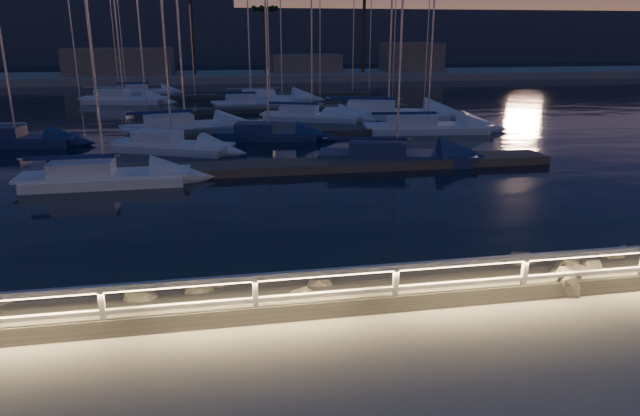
# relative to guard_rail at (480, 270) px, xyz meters

# --- Properties ---
(ground) EXTENTS (400.00, 400.00, 0.00)m
(ground) POSITION_rel_guard_rail_xyz_m (0.07, 0.00, -0.77)
(ground) COLOR #A29D92
(ground) RESTS_ON ground
(harbor_water) EXTENTS (400.00, 440.00, 0.60)m
(harbor_water) POSITION_rel_guard_rail_xyz_m (0.07, 31.22, -1.74)
(harbor_water) COLOR black
(harbor_water) RESTS_ON ground
(guard_rail) EXTENTS (44.11, 0.12, 1.06)m
(guard_rail) POSITION_rel_guard_rail_xyz_m (0.00, 0.00, 0.00)
(guard_rail) COLOR silver
(guard_rail) RESTS_ON ground
(riprap) EXTENTS (38.88, 2.93, 1.34)m
(riprap) POSITION_rel_guard_rail_xyz_m (-0.12, 1.66, -1.02)
(riprap) COLOR slate
(riprap) RESTS_ON ground
(floating_docks) EXTENTS (22.00, 36.00, 0.40)m
(floating_docks) POSITION_rel_guard_rail_xyz_m (0.07, 32.50, -1.17)
(floating_docks) COLOR #59504A
(floating_docks) RESTS_ON ground
(far_shore) EXTENTS (160.00, 14.00, 5.20)m
(far_shore) POSITION_rel_guard_rail_xyz_m (-0.06, 74.05, -0.48)
(far_shore) COLOR #A29D92
(far_shore) RESTS_ON ground
(palm_left) EXTENTS (3.00, 3.00, 11.20)m
(palm_left) POSITION_rel_guard_rail_xyz_m (-7.93, 72.00, 9.36)
(palm_left) COLOR #453020
(palm_left) RESTS_ON ground
(palm_center) EXTENTS (3.00, 3.00, 9.70)m
(palm_center) POSITION_rel_guard_rail_xyz_m (2.07, 73.00, 8.01)
(palm_center) COLOR #453020
(palm_center) RESTS_ON ground
(distant_hills) EXTENTS (230.00, 37.50, 18.00)m
(distant_hills) POSITION_rel_guard_rail_xyz_m (-22.06, 133.69, 3.96)
(distant_hills) COLOR #354052
(distant_hills) RESTS_ON ground
(sailboat_a) EXTENTS (6.95, 4.57, 11.67)m
(sailboat_a) POSITION_rel_guard_rail_xyz_m (-8.15, 21.80, -0.95)
(sailboat_a) COLOR white
(sailboat_a) RESTS_ON ground
(sailboat_b) EXTENTS (7.23, 2.27, 12.25)m
(sailboat_b) POSITION_rel_guard_rail_xyz_m (-10.59, 14.80, -0.96)
(sailboat_b) COLOR white
(sailboat_b) RESTS_ON ground
(sailboat_d) EXTENTS (8.19, 4.17, 13.35)m
(sailboat_d) POSITION_rel_guard_rail_xyz_m (3.31, 16.90, -0.97)
(sailboat_d) COLOR navy
(sailboat_d) RESTS_ON ground
(sailboat_e) EXTENTS (7.17, 2.95, 11.94)m
(sailboat_e) POSITION_rel_guard_rail_xyz_m (-17.31, 25.26, -0.94)
(sailboat_e) COLOR navy
(sailboat_e) RESTS_ON ground
(sailboat_f) EXTENTS (6.84, 3.36, 11.24)m
(sailboat_f) POSITION_rel_guard_rail_xyz_m (-2.48, 24.72, -0.98)
(sailboat_f) COLOR navy
(sailboat_f) RESTS_ON ground
(sailboat_g) EXTENTS (7.98, 4.79, 13.13)m
(sailboat_g) POSITION_rel_guard_rail_xyz_m (1.56, 32.43, -0.96)
(sailboat_g) COLOR white
(sailboat_g) RESTS_ON ground
(sailboat_h) EXTENTS (8.71, 3.49, 14.33)m
(sailboat_h) POSITION_rel_guard_rail_xyz_m (8.26, 25.59, -0.95)
(sailboat_h) COLOR white
(sailboat_h) RESTS_ON ground
(sailboat_i) EXTENTS (8.32, 4.18, 13.73)m
(sailboat_i) POSITION_rel_guard_rail_xyz_m (-14.20, 46.62, -0.90)
(sailboat_i) COLOR white
(sailboat_i) RESTS_ON ground
(sailboat_j) EXTENTS (8.57, 4.45, 14.07)m
(sailboat_j) POSITION_rel_guard_rail_xyz_m (-7.75, 28.37, -0.92)
(sailboat_j) COLOR white
(sailboat_j) RESTS_ON ground
(sailboat_k) EXTENTS (8.52, 2.77, 14.33)m
(sailboat_k) POSITION_rel_guard_rail_xyz_m (-0.45, 45.03, -0.93)
(sailboat_k) COLOR white
(sailboat_k) RESTS_ON ground
(sailboat_l) EXTENTS (10.55, 5.91, 17.21)m
(sailboat_l) POSITION_rel_guard_rail_xyz_m (7.59, 32.60, -0.90)
(sailboat_l) COLOR white
(sailboat_l) RESTS_ON ground
(sailboat_m) EXTENTS (6.71, 2.85, 11.15)m
(sailboat_m) POSITION_rel_guard_rail_xyz_m (-13.08, 54.98, -0.96)
(sailboat_m) COLOR white
(sailboat_m) RESTS_ON ground
(sailboat_n) EXTENTS (7.26, 2.96, 12.04)m
(sailboat_n) POSITION_rel_guard_rail_xyz_m (-2.43, 41.95, -0.96)
(sailboat_n) COLOR white
(sailboat_n) RESTS_ON ground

